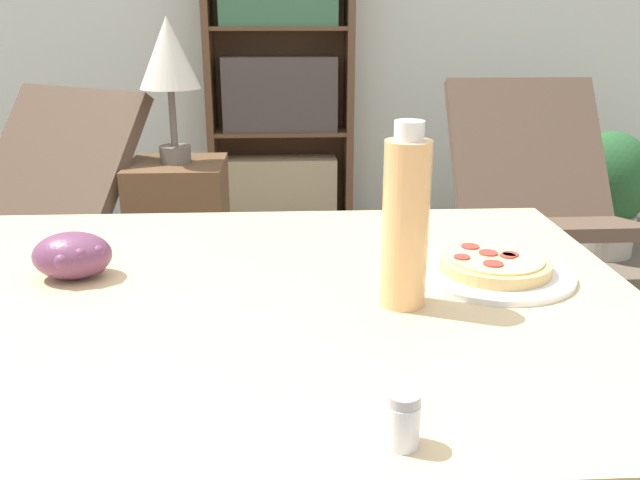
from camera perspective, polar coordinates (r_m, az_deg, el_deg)
name	(u,v)px	position (r m, az deg, el deg)	size (l,w,h in m)	color
dining_table	(240,345)	(1.11, -6.75, -8.75)	(1.28, 0.92, 0.73)	#D1B27F
pizza_on_plate	(495,268)	(1.17, 14.49, -2.28)	(0.26, 0.26, 0.04)	white
grape_bunch	(73,256)	(1.19, -20.11, -1.26)	(0.13, 0.10, 0.08)	#6B3856
drink_bottle	(405,221)	(1.00, 7.21, 1.56)	(0.07, 0.07, 0.28)	#EFB270
salt_shaker	(403,420)	(0.71, 6.97, -14.78)	(0.04, 0.04, 0.06)	white
lounge_chair_near	(29,266)	(2.63, -23.32, -2.02)	(0.89, 0.98, 0.88)	black
lounge_chair_far	(534,235)	(2.88, 17.58, 0.42)	(0.64, 0.77, 0.88)	black
bookshelf	(280,90)	(3.59, -3.39, 12.53)	(0.75, 0.27, 1.61)	brown
side_table	(182,246)	(2.57, -11.56, -0.49)	(0.34, 0.34, 0.63)	brown
table_lamp	(169,60)	(2.44, -12.61, 14.57)	(0.21, 0.21, 0.50)	#665B51
potted_plant_floor	(607,192)	(3.59, 23.00, 3.76)	(0.41, 0.35, 0.61)	#BCB2A3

